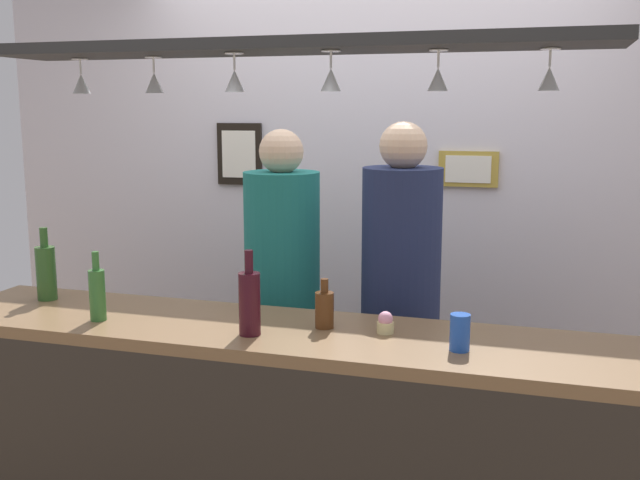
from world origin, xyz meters
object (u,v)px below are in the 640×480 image
(bottle_champagne_green, at_px, (46,271))
(drink_can, at_px, (460,332))
(person_right_navy_shirt, at_px, (401,281))
(picture_frame_lower_pair, at_px, (468,169))
(bottle_wine_dark_red, at_px, (250,302))
(person_middle_teal_shirt, at_px, (282,278))
(bottle_beer_green_import, at_px, (97,293))
(cupcake, at_px, (385,323))
(picture_frame_caricature, at_px, (239,154))
(bottle_beer_brown_stubby, at_px, (324,309))

(bottle_champagne_green, xyz_separation_m, drink_can, (1.70, -0.17, -0.06))
(person_right_navy_shirt, relative_size, picture_frame_lower_pair, 5.72)
(person_right_navy_shirt, xyz_separation_m, bottle_wine_dark_red, (-0.38, -0.77, 0.07))
(person_middle_teal_shirt, relative_size, drink_can, 13.77)
(person_middle_teal_shirt, bearing_deg, drink_can, -39.86)
(bottle_beer_green_import, relative_size, cupcake, 3.33)
(person_right_navy_shirt, xyz_separation_m, picture_frame_caricature, (-1.06, 0.74, 0.48))
(bottle_champagne_green, bearing_deg, bottle_wine_dark_red, -11.79)
(bottle_champagne_green, relative_size, picture_frame_lower_pair, 1.00)
(picture_frame_lower_pair, bearing_deg, bottle_wine_dark_red, -110.95)
(bottle_wine_dark_red, xyz_separation_m, bottle_beer_brown_stubby, (0.22, 0.16, -0.05))
(picture_frame_caricature, bearing_deg, bottle_champagne_green, -103.33)
(bottle_wine_dark_red, height_order, picture_frame_caricature, picture_frame_caricature)
(drink_can, xyz_separation_m, cupcake, (-0.27, 0.12, -0.03))
(cupcake, bearing_deg, bottle_champagne_green, 178.09)
(bottle_wine_dark_red, distance_m, cupcake, 0.48)
(person_right_navy_shirt, bearing_deg, picture_frame_lower_pair, 75.17)
(bottle_beer_brown_stubby, bearing_deg, drink_can, -13.26)
(person_right_navy_shirt, relative_size, bottle_beer_green_import, 6.60)
(bottle_beer_brown_stubby, distance_m, bottle_champagne_green, 1.21)
(picture_frame_caricature, bearing_deg, bottle_beer_green_import, -87.49)
(bottle_beer_green_import, xyz_separation_m, picture_frame_lower_pair, (1.19, 1.51, 0.37))
(bottle_champagne_green, bearing_deg, person_middle_teal_shirt, 34.49)
(bottle_wine_dark_red, height_order, cupcake, bottle_wine_dark_red)
(person_right_navy_shirt, xyz_separation_m, drink_can, (0.34, -0.73, 0.02))
(drink_can, bearing_deg, picture_frame_caricature, 133.42)
(bottle_champagne_green, relative_size, picture_frame_caricature, 0.88)
(bottle_wine_dark_red, relative_size, drink_can, 2.46)
(bottle_wine_dark_red, relative_size, picture_frame_lower_pair, 1.00)
(picture_frame_lower_pair, distance_m, picture_frame_caricature, 1.25)
(person_right_navy_shirt, relative_size, cupcake, 21.99)
(bottle_beer_green_import, height_order, cupcake, bottle_beer_green_import)
(bottle_champagne_green, distance_m, drink_can, 1.71)
(bottle_champagne_green, distance_m, cupcake, 1.43)
(bottle_champagne_green, distance_m, picture_frame_lower_pair, 2.07)
(bottle_beer_brown_stubby, distance_m, picture_frame_caricature, 1.69)
(bottle_beer_brown_stubby, relative_size, bottle_champagne_green, 0.60)
(bottle_beer_green_import, relative_size, picture_frame_lower_pair, 0.87)
(bottle_beer_green_import, height_order, picture_frame_caricature, picture_frame_caricature)
(picture_frame_caricature, bearing_deg, bottle_wine_dark_red, -65.95)
(drink_can, bearing_deg, person_right_navy_shirt, 114.60)
(person_middle_teal_shirt, height_order, person_right_navy_shirt, person_right_navy_shirt)
(drink_can, bearing_deg, bottle_beer_brown_stubby, 166.74)
(bottle_beer_green_import, bearing_deg, person_middle_teal_shirt, 59.77)
(bottle_beer_green_import, bearing_deg, bottle_champagne_green, 151.52)
(bottle_wine_dark_red, xyz_separation_m, picture_frame_caricature, (-0.67, 1.51, 0.41))
(person_right_navy_shirt, bearing_deg, cupcake, -84.05)
(bottle_champagne_green, relative_size, drink_can, 2.46)
(bottle_beer_green_import, xyz_separation_m, bottle_beer_brown_stubby, (0.83, 0.15, -0.03))
(bottle_beer_brown_stubby, relative_size, picture_frame_caricature, 0.53)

